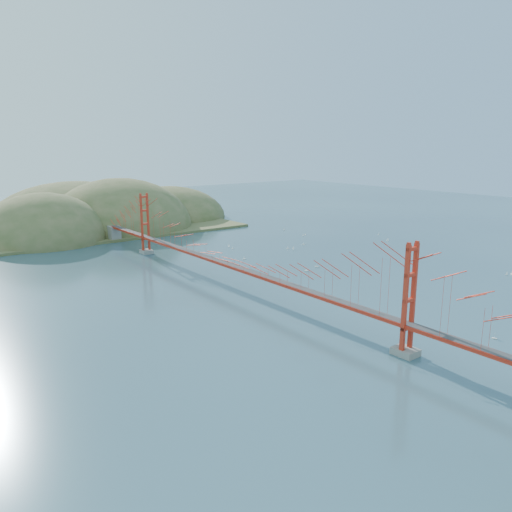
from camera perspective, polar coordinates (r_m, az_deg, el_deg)
ground at (r=73.94m, az=-2.41°, el=-3.69°), size 320.00×320.00×0.00m
bridge at (r=72.42m, az=-2.54°, el=1.67°), size 2.20×94.40×12.00m
far_headlands at (r=135.34m, az=-18.54°, el=3.21°), size 84.00×58.00×25.00m
sailboat_10 at (r=61.17m, az=25.60°, el=-8.41°), size 0.57×0.57×0.64m
sailboat_7 at (r=101.37m, az=3.65°, el=0.91°), size 0.60×0.55×0.68m
sailboat_17 at (r=123.10m, az=3.23°, el=3.03°), size 0.53×0.42×0.62m
sailboat_9 at (r=120.38m, az=13.84°, el=2.45°), size 0.46×0.52×0.60m
sailboat_15 at (r=117.31m, az=5.65°, el=2.50°), size 0.47×0.53×0.60m
sailboat_12 at (r=101.23m, az=-2.66°, el=0.90°), size 0.50×0.47×0.56m
sailboat_16 at (r=86.90m, az=6.95°, el=-1.16°), size 0.70×0.70×0.74m
sailboat_4 at (r=100.84m, az=4.27°, el=0.84°), size 0.65×0.65×0.68m
sailboat_13 at (r=91.54m, az=27.23°, el=-1.80°), size 0.65×0.65×0.68m
sailboat_8 at (r=116.01m, az=5.41°, el=2.38°), size 0.52×0.52×0.56m
sailboat_3 at (r=91.96m, az=-1.37°, el=-0.30°), size 0.59×0.49×0.68m
sailboat_11 at (r=113.48m, az=14.82°, el=1.78°), size 0.55×0.54×0.62m
sailboat_0 at (r=84.00m, az=5.76°, el=-1.62°), size 0.59×0.64×0.73m
sailboat_2 at (r=90.95m, az=26.73°, el=-1.84°), size 0.52×0.44×0.61m
sailboat_1 at (r=105.86m, az=5.46°, el=1.39°), size 0.64×0.64×0.71m
sailboat_extra_0 at (r=103.40m, az=-3.12°, el=1.16°), size 0.63×0.63×0.69m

